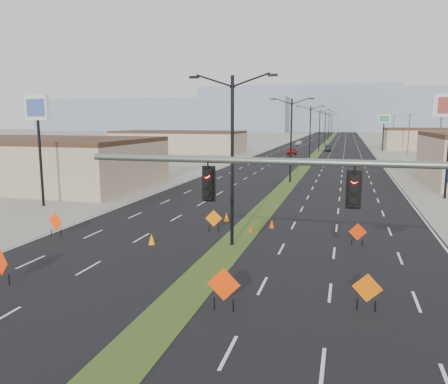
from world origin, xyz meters
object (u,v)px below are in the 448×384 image
(construction_sign_0, at_px, (55,222))
(construction_sign_5, at_px, (358,233))
(streetlight_6, at_px, (331,125))
(pole_sign_east_far, at_px, (384,121))
(streetlight_1, at_px, (291,138))
(construction_sign_2, at_px, (214,219))
(streetlight_2, at_px, (310,132))
(car_mid, at_px, (328,148))
(streetlight_4, at_px, (325,127))
(streetlight_5, at_px, (329,126))
(cone_2, at_px, (251,229))
(signal_mast, at_px, (414,206))
(streetlight_0, at_px, (232,156))
(cone_1, at_px, (272,224))
(construction_sign_3, at_px, (224,286))
(car_left, at_px, (292,151))
(cone_3, at_px, (226,217))
(construction_sign_1, at_px, (1,263))
(pole_sign_west, at_px, (37,116))
(car_far, at_px, (299,143))
(construction_sign_4, at_px, (367,289))
(streetlight_3, at_px, (319,129))
(cone_0, at_px, (152,239))

(construction_sign_0, relative_size, construction_sign_5, 1.17)
(streetlight_6, height_order, pole_sign_east_far, streetlight_6)
(streetlight_1, distance_m, construction_sign_2, 25.70)
(streetlight_2, xyz_separation_m, car_mid, (2.16, 29.36, -4.69))
(streetlight_4, bearing_deg, streetlight_5, 90.00)
(cone_2, bearing_deg, signal_mast, -58.55)
(streetlight_0, xyz_separation_m, construction_sign_2, (-2.00, 2.78, -4.53))
(cone_1, bearing_deg, construction_sign_3, -88.40)
(pole_sign_east_far, bearing_deg, construction_sign_3, -104.67)
(car_left, xyz_separation_m, cone_2, (5.50, -68.56, -0.45))
(streetlight_0, xyz_separation_m, car_mid, (2.16, 85.36, -4.69))
(streetlight_4, relative_size, cone_3, 15.19)
(pole_sign_east_far, bearing_deg, streetlight_5, 98.85)
(construction_sign_1, distance_m, construction_sign_5, 19.24)
(pole_sign_west, bearing_deg, car_far, 101.34)
(streetlight_2, bearing_deg, car_mid, 85.79)
(streetlight_4, xyz_separation_m, car_left, (-5.04, -40.19, -4.70))
(car_mid, height_order, construction_sign_4, construction_sign_4)
(construction_sign_4, distance_m, pole_sign_west, 31.32)
(streetlight_5, bearing_deg, signal_mast, -86.74)
(streetlight_2, distance_m, construction_sign_5, 54.81)
(signal_mast, height_order, cone_1, signal_mast)
(streetlight_0, xyz_separation_m, streetlight_3, (0.00, 84.00, 0.00))
(streetlight_4, relative_size, construction_sign_4, 6.42)
(streetlight_0, distance_m, streetlight_3, 84.00)
(streetlight_6, bearing_deg, cone_1, -89.43)
(streetlight_2, bearing_deg, cone_1, -88.19)
(streetlight_1, distance_m, cone_2, 25.29)
(construction_sign_4, relative_size, cone_1, 2.61)
(signal_mast, relative_size, streetlight_6, 1.63)
(construction_sign_5, xyz_separation_m, pole_sign_east_far, (7.62, 85.90, 6.36))
(streetlight_0, xyz_separation_m, construction_sign_4, (7.44, -7.50, -4.50))
(construction_sign_4, height_order, pole_sign_west, pole_sign_west)
(streetlight_4, distance_m, construction_sign_3, 121.10)
(streetlight_3, relative_size, car_mid, 2.26)
(signal_mast, bearing_deg, streetlight_0, 130.54)
(construction_sign_5, distance_m, pole_sign_west, 27.95)
(streetlight_2, xyz_separation_m, construction_sign_1, (-8.59, -65.00, -4.40))
(car_mid, height_order, cone_2, car_mid)
(construction_sign_2, xyz_separation_m, cone_3, (-0.00, 3.27, -0.56))
(streetlight_1, distance_m, streetlight_5, 112.00)
(signal_mast, xyz_separation_m, streetlight_3, (-8.56, 94.00, 0.63))
(streetlight_1, bearing_deg, cone_2, -88.95)
(construction_sign_0, bearing_deg, car_far, 102.11)
(streetlight_6, relative_size, construction_sign_3, 5.61)
(cone_0, relative_size, cone_2, 1.29)
(construction_sign_0, height_order, cone_3, construction_sign_0)
(car_far, distance_m, construction_sign_5, 107.74)
(streetlight_6, height_order, cone_3, streetlight_6)
(construction_sign_2, relative_size, pole_sign_east_far, 0.17)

